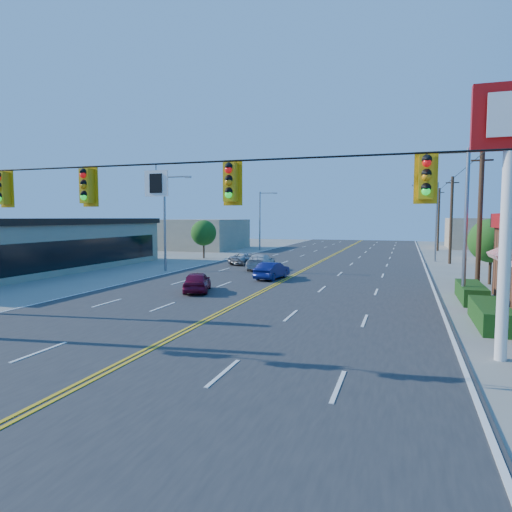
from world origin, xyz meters
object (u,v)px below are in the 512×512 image
(car_white, at_px, (261,262))
(kfc_pylon, at_px, (509,165))
(car_blue, at_px, (272,271))
(signal_span, at_px, (118,204))
(car_magenta, at_px, (197,283))
(car_silver, at_px, (248,259))

(car_white, bearing_deg, kfc_pylon, 120.22)
(car_blue, height_order, car_white, car_white)
(signal_span, distance_m, kfc_pylon, 11.87)
(car_magenta, height_order, car_white, car_white)
(signal_span, xyz_separation_m, car_silver, (-5.92, 28.71, -4.33))
(kfc_pylon, relative_size, car_blue, 2.29)
(kfc_pylon, height_order, car_magenta, kfc_pylon)
(signal_span, bearing_deg, car_magenta, 105.50)
(kfc_pylon, xyz_separation_m, car_magenta, (-14.65, 8.74, -5.43))
(signal_span, xyz_separation_m, kfc_pylon, (11.12, 4.00, 1.16))
(car_magenta, bearing_deg, signal_span, 86.39)
(signal_span, xyz_separation_m, car_magenta, (-3.53, 12.74, -4.28))
(car_magenta, relative_size, car_blue, 0.96)
(car_white, xyz_separation_m, car_silver, (-2.41, 3.50, -0.10))
(car_silver, bearing_deg, car_white, 145.00)
(car_silver, bearing_deg, car_blue, 139.50)
(kfc_pylon, bearing_deg, signal_span, -160.22)
(car_white, bearing_deg, car_magenta, 85.52)
(kfc_pylon, xyz_separation_m, car_silver, (-17.04, 24.71, -5.49))
(car_silver, bearing_deg, kfc_pylon, 145.13)
(kfc_pylon, xyz_separation_m, car_blue, (-12.01, 15.61, -5.43))
(kfc_pylon, height_order, car_blue, kfc_pylon)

